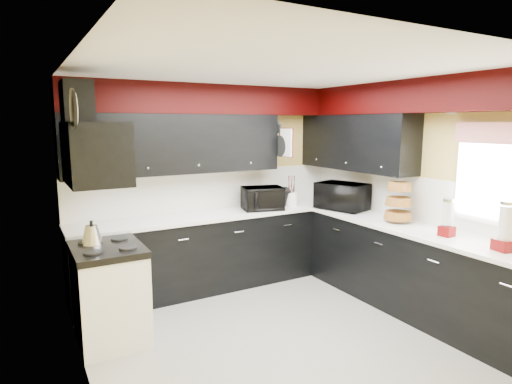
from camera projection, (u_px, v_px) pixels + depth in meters
ground at (286, 334)px, 4.18m from camera, size 3.60×3.60×0.00m
wall_back at (210, 185)px, 5.53m from camera, size 3.60×0.06×2.50m
wall_right at (420, 194)px, 4.86m from camera, size 0.06×3.60×2.50m
wall_left at (81, 233)px, 3.11m from camera, size 0.06×3.60×2.50m
ceiling at (289, 71)px, 3.78m from camera, size 3.60×3.60×0.06m
cab_back at (221, 251)px, 5.40m from camera, size 3.60×0.60×0.90m
cab_right at (419, 273)px, 4.58m from camera, size 0.60×3.00×0.90m
counter_back at (221, 214)px, 5.32m from camera, size 3.62×0.64×0.04m
counter_right at (422, 231)px, 4.50m from camera, size 0.64×3.02×0.04m
splash_back at (211, 190)px, 5.53m from camera, size 3.60×0.02×0.50m
splash_right at (419, 199)px, 4.86m from camera, size 0.02×3.60×0.50m
upper_back at (177, 144)px, 5.05m from camera, size 2.60×0.35×0.70m
upper_right at (355, 142)px, 5.46m from camera, size 0.35×1.80×0.70m
soffit_back at (215, 100)px, 5.20m from camera, size 3.60×0.36×0.35m
soffit_right at (428, 96)px, 4.44m from camera, size 0.36×3.24×0.35m
stove at (110, 296)px, 4.03m from camera, size 0.60×0.75×0.86m
cooktop at (107, 249)px, 3.95m from camera, size 0.62×0.77×0.06m
hood at (96, 153)px, 3.79m from camera, size 0.50×0.78×0.55m
hood_duct at (77, 105)px, 3.66m from camera, size 0.24×0.40×0.40m
window at (499, 176)px, 4.03m from camera, size 0.03×0.86×0.96m
valance at (499, 133)px, 3.94m from camera, size 0.04×0.88×0.20m
pan_top at (275, 126)px, 5.59m from camera, size 0.03×0.22×0.40m
pan_mid at (280, 146)px, 5.52m from camera, size 0.03×0.28×0.46m
pan_low at (270, 147)px, 5.75m from camera, size 0.03×0.24×0.42m
cut_board at (286, 143)px, 5.41m from camera, size 0.03×0.26×0.35m
baskets at (398, 201)px, 4.77m from camera, size 0.27×0.27×0.50m
clock at (73, 109)px, 3.19m from camera, size 0.03×0.30×0.30m
deco_plate at (452, 103)px, 4.38m from camera, size 0.03×0.24×0.24m
toaster_oven at (263, 198)px, 5.50m from camera, size 0.59×0.53×0.29m
microwave at (342, 196)px, 5.51m from camera, size 0.58×0.72×0.34m
utensil_crock at (291, 199)px, 5.78m from camera, size 0.17×0.17×0.18m
knife_block at (284, 197)px, 5.78m from camera, size 0.13×0.17×0.23m
kettle at (92, 235)px, 4.01m from camera, size 0.25×0.25×0.18m
dispenser_a at (447, 220)px, 4.19m from camera, size 0.13×0.13×0.34m
dispenser_b at (506, 227)px, 3.70m from camera, size 0.19×0.19×0.42m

